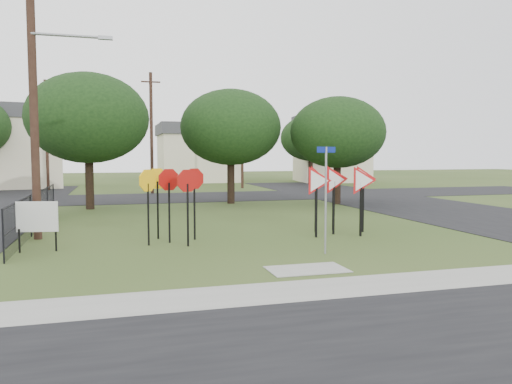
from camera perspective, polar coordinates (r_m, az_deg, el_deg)
ground at (r=15.14m, az=2.49°, el=-6.89°), size 140.00×140.00×0.00m
street_near at (r=7.51m, az=25.92°, el=-19.11°), size 60.00×8.00×0.02m
sidewalk at (r=11.33m, az=9.28°, el=-10.74°), size 30.00×1.60×0.02m
planting_strip at (r=10.30m, az=12.17°, el=-12.33°), size 30.00×0.80×0.02m
street_right at (r=29.45m, az=18.78°, el=-1.63°), size 8.00×50.00×0.02m
street_far at (r=34.54m, az=-7.97°, el=-0.59°), size 60.00×8.00×0.02m
curb_pad at (r=12.93m, az=5.86°, el=-8.81°), size 2.00×1.20×0.02m
street_name_sign at (r=14.78m, az=7.97°, el=-0.14°), size 0.64×0.17×3.16m
stop_sign_cluster at (r=16.79m, az=-9.66°, el=0.51°), size 2.27×1.97×2.49m
yield_sign_cluster at (r=18.67m, az=9.30°, el=1.03°), size 3.30×1.82×2.58m
info_board at (r=16.39m, az=-23.74°, el=-2.79°), size 1.21×0.28×1.53m
utility_pole_main at (r=18.91m, az=-23.93°, el=10.84°), size 3.55×0.33×10.00m
far_pole_a at (r=38.23m, az=-11.86°, el=6.71°), size 1.40×0.24×9.00m
far_pole_b at (r=43.45m, az=-1.58°, el=6.17°), size 1.40×0.24×8.50m
far_pole_c at (r=44.45m, az=-22.81°, el=6.12°), size 1.40×0.24×9.00m
fence_run at (r=20.68m, az=-23.87°, el=-2.04°), size 0.05×11.55×1.50m
house_left at (r=49.00m, az=-26.87°, el=4.68°), size 10.58×8.88×7.20m
house_mid at (r=54.79m, az=-6.71°, el=4.51°), size 8.40×8.40×6.20m
house_right at (r=54.99m, az=8.58°, el=5.01°), size 8.30×8.30×7.20m
tree_near_left at (r=28.20m, az=-18.65°, el=7.99°), size 6.40×6.40×7.27m
tree_near_mid at (r=29.90m, az=-2.91°, el=7.38°), size 6.00×6.00×6.80m
tree_near_right at (r=29.94m, az=9.31°, el=6.72°), size 5.60×5.60×6.33m
tree_far_right at (r=49.76m, az=6.28°, el=6.13°), size 6.00×6.00×6.80m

